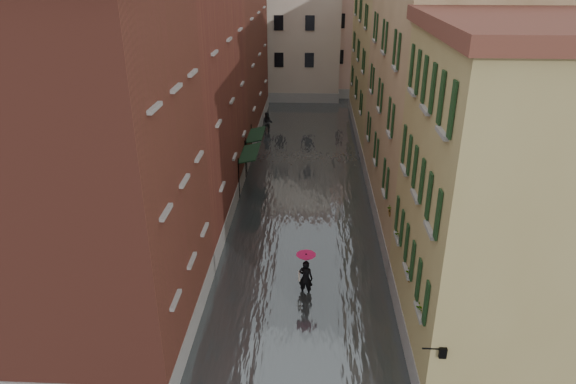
# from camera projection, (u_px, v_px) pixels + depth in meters

# --- Properties ---
(ground) EXTENTS (120.00, 120.00, 0.00)m
(ground) POSITION_uv_depth(u_px,v_px,m) (299.00, 306.00, 21.92)
(ground) COLOR #515154
(ground) RESTS_ON ground
(floodwater) EXTENTS (10.00, 60.00, 0.20)m
(floodwater) POSITION_uv_depth(u_px,v_px,m) (305.00, 183.00, 33.71)
(floodwater) COLOR #474D4F
(floodwater) RESTS_ON ground
(building_left_near) EXTENTS (6.00, 8.00, 13.00)m
(building_left_near) POSITION_uv_depth(u_px,v_px,m) (97.00, 181.00, 17.73)
(building_left_near) COLOR brown
(building_left_near) RESTS_ON ground
(building_left_mid) EXTENTS (6.00, 14.00, 12.50)m
(building_left_mid) POSITION_uv_depth(u_px,v_px,m) (176.00, 106.00, 27.85)
(building_left_mid) COLOR brown
(building_left_mid) RESTS_ON ground
(building_left_far) EXTENTS (6.00, 16.00, 14.00)m
(building_left_far) POSITION_uv_depth(u_px,v_px,m) (222.00, 49.00, 41.19)
(building_left_far) COLOR brown
(building_left_far) RESTS_ON ground
(building_right_near) EXTENTS (6.00, 8.00, 11.50)m
(building_right_near) POSITION_uv_depth(u_px,v_px,m) (505.00, 209.00, 17.43)
(building_right_near) COLOR #98864E
(building_right_near) RESTS_ON ground
(building_right_mid) EXTENTS (6.00, 14.00, 13.00)m
(building_right_mid) POSITION_uv_depth(u_px,v_px,m) (437.00, 105.00, 27.13)
(building_right_mid) COLOR tan
(building_right_mid) RESTS_ON ground
(building_right_far) EXTENTS (6.00, 16.00, 11.50)m
(building_right_far) POSITION_uv_depth(u_px,v_px,m) (396.00, 66.00, 41.08)
(building_right_far) COLOR #98864E
(building_right_far) RESTS_ON ground
(building_end_cream) EXTENTS (12.00, 9.00, 13.00)m
(building_end_cream) POSITION_uv_depth(u_px,v_px,m) (282.00, 33.00, 53.96)
(building_end_cream) COLOR #BBAC95
(building_end_cream) RESTS_ON ground
(building_end_pink) EXTENTS (10.00, 9.00, 12.00)m
(building_end_pink) POSITION_uv_depth(u_px,v_px,m) (365.00, 36.00, 55.59)
(building_end_pink) COLOR tan
(building_end_pink) RESTS_ON ground
(awning_near) EXTENTS (1.09, 3.26, 2.80)m
(awning_near) POSITION_uv_depth(u_px,v_px,m) (249.00, 154.00, 31.92)
(awning_near) COLOR black
(awning_near) RESTS_ON ground
(awning_far) EXTENTS (1.09, 3.16, 2.80)m
(awning_far) POSITION_uv_depth(u_px,v_px,m) (255.00, 136.00, 35.26)
(awning_far) COLOR black
(awning_far) RESTS_ON ground
(wall_lantern) EXTENTS (0.71, 0.22, 0.35)m
(wall_lantern) POSITION_uv_depth(u_px,v_px,m) (442.00, 352.00, 15.03)
(wall_lantern) COLOR black
(wall_lantern) RESTS_ON ground
(window_planters) EXTENTS (0.59, 8.09, 0.84)m
(window_planters) POSITION_uv_depth(u_px,v_px,m) (407.00, 246.00, 19.59)
(window_planters) COLOR maroon
(window_planters) RESTS_ON ground
(pedestrian_main) EXTENTS (0.86, 0.86, 2.06)m
(pedestrian_main) POSITION_uv_depth(u_px,v_px,m) (306.00, 272.00, 22.15)
(pedestrian_main) COLOR black
(pedestrian_main) RESTS_ON ground
(pedestrian_far) EXTENTS (0.90, 0.71, 1.82)m
(pedestrian_far) POSITION_uv_depth(u_px,v_px,m) (267.00, 123.00, 43.42)
(pedestrian_far) COLOR black
(pedestrian_far) RESTS_ON ground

